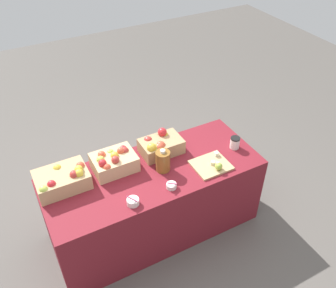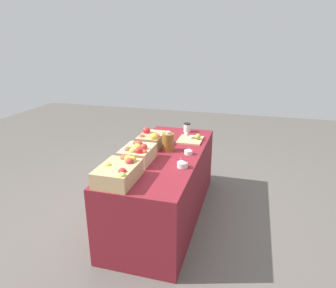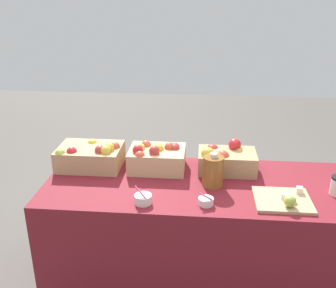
{
  "view_description": "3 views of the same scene",
  "coord_description": "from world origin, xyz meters",
  "px_view_note": "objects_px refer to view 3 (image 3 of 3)",
  "views": [
    {
      "loc": [
        -0.98,
        -2.11,
        2.88
      ],
      "look_at": [
        0.12,
        -0.05,
        1.02
      ],
      "focal_mm": 39.23,
      "sensor_mm": 36.0,
      "label": 1
    },
    {
      "loc": [
        -2.84,
        -0.85,
        1.88
      ],
      "look_at": [
        0.01,
        -0.04,
        0.84
      ],
      "focal_mm": 32.73,
      "sensor_mm": 36.0,
      "label": 2
    },
    {
      "loc": [
        0.0,
        -2.11,
        1.85
      ],
      "look_at": [
        -0.19,
        0.06,
        0.97
      ],
      "focal_mm": 41.01,
      "sensor_mm": 36.0,
      "label": 3
    }
  ],
  "objects_px": {
    "sample_bowl_near": "(205,201)",
    "cider_jug": "(212,171)",
    "apple_crate_left": "(90,156)",
    "apple_crate_right": "(225,159)",
    "sample_bowl_mid": "(142,199)",
    "apple_crate_middle": "(156,157)",
    "cutting_board_front": "(283,200)"
  },
  "relations": [
    {
      "from": "apple_crate_right",
      "to": "cutting_board_front",
      "type": "xyz_separation_m",
      "value": [
        0.31,
        -0.38,
        -0.07
      ]
    },
    {
      "from": "apple_crate_left",
      "to": "sample_bowl_near",
      "type": "bearing_deg",
      "value": -29.23
    },
    {
      "from": "apple_crate_right",
      "to": "cider_jug",
      "type": "height_order",
      "value": "cider_jug"
    },
    {
      "from": "sample_bowl_near",
      "to": "cider_jug",
      "type": "distance_m",
      "value": 0.25
    },
    {
      "from": "apple_crate_right",
      "to": "sample_bowl_mid",
      "type": "relative_size",
      "value": 3.45
    },
    {
      "from": "apple_crate_left",
      "to": "apple_crate_right",
      "type": "bearing_deg",
      "value": 0.84
    },
    {
      "from": "apple_crate_middle",
      "to": "cider_jug",
      "type": "bearing_deg",
      "value": -29.33
    },
    {
      "from": "apple_crate_right",
      "to": "sample_bowl_near",
      "type": "relative_size",
      "value": 4.36
    },
    {
      "from": "apple_crate_left",
      "to": "sample_bowl_mid",
      "type": "bearing_deg",
      "value": -46.76
    },
    {
      "from": "apple_crate_left",
      "to": "cider_jug",
      "type": "height_order",
      "value": "cider_jug"
    },
    {
      "from": "apple_crate_middle",
      "to": "apple_crate_right",
      "type": "distance_m",
      "value": 0.45
    },
    {
      "from": "apple_crate_middle",
      "to": "sample_bowl_mid",
      "type": "xyz_separation_m",
      "value": [
        -0.02,
        -0.45,
        -0.06
      ]
    },
    {
      "from": "sample_bowl_near",
      "to": "apple_crate_middle",
      "type": "bearing_deg",
      "value": 126.66
    },
    {
      "from": "cutting_board_front",
      "to": "sample_bowl_mid",
      "type": "relative_size",
      "value": 2.91
    },
    {
      "from": "sample_bowl_mid",
      "to": "sample_bowl_near",
      "type": "bearing_deg",
      "value": 2.71
    },
    {
      "from": "apple_crate_left",
      "to": "apple_crate_middle",
      "type": "bearing_deg",
      "value": 0.62
    },
    {
      "from": "apple_crate_right",
      "to": "sample_bowl_near",
      "type": "bearing_deg",
      "value": -105.73
    },
    {
      "from": "cider_jug",
      "to": "apple_crate_left",
      "type": "bearing_deg",
      "value": 166.12
    },
    {
      "from": "cutting_board_front",
      "to": "sample_bowl_near",
      "type": "xyz_separation_m",
      "value": [
        -0.44,
        -0.06,
        0.0
      ]
    },
    {
      "from": "apple_crate_middle",
      "to": "cutting_board_front",
      "type": "height_order",
      "value": "apple_crate_middle"
    },
    {
      "from": "apple_crate_left",
      "to": "apple_crate_right",
      "type": "relative_size",
      "value": 1.12
    },
    {
      "from": "apple_crate_left",
      "to": "apple_crate_middle",
      "type": "distance_m",
      "value": 0.44
    },
    {
      "from": "apple_crate_middle",
      "to": "sample_bowl_near",
      "type": "relative_size",
      "value": 4.27
    },
    {
      "from": "apple_crate_left",
      "to": "sample_bowl_mid",
      "type": "relative_size",
      "value": 3.88
    },
    {
      "from": "apple_crate_right",
      "to": "cutting_board_front",
      "type": "distance_m",
      "value": 0.5
    },
    {
      "from": "sample_bowl_mid",
      "to": "cider_jug",
      "type": "distance_m",
      "value": 0.47
    },
    {
      "from": "cutting_board_front",
      "to": "apple_crate_middle",
      "type": "bearing_deg",
      "value": 153.83
    },
    {
      "from": "apple_crate_middle",
      "to": "sample_bowl_mid",
      "type": "distance_m",
      "value": 0.46
    },
    {
      "from": "sample_bowl_near",
      "to": "apple_crate_right",
      "type": "bearing_deg",
      "value": 74.27
    },
    {
      "from": "cutting_board_front",
      "to": "cider_jug",
      "type": "relative_size",
      "value": 1.47
    },
    {
      "from": "sample_bowl_near",
      "to": "cider_jug",
      "type": "relative_size",
      "value": 0.4
    },
    {
      "from": "apple_crate_right",
      "to": "sample_bowl_near",
      "type": "height_order",
      "value": "apple_crate_right"
    }
  ]
}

